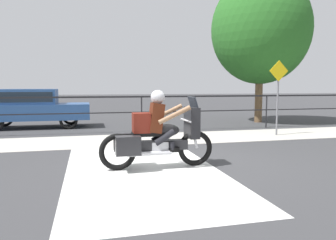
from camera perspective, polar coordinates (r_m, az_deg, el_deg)
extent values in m
plane|color=#38383A|center=(7.19, 2.08, -7.61)|extent=(120.00, 120.00, 0.00)
cube|color=#B7B2A8|center=(10.44, -3.06, -3.33)|extent=(44.00, 2.40, 0.01)
cube|color=silver|center=(6.81, -4.65, -8.36)|extent=(2.98, 6.00, 0.01)
cube|color=black|center=(12.01, -4.64, 4.07)|extent=(36.00, 0.04, 0.06)
cube|color=black|center=(12.04, -4.62, 1.37)|extent=(36.00, 0.03, 0.04)
cylinder|color=black|center=(12.05, -4.62, 1.05)|extent=(0.05, 0.05, 1.33)
cylinder|color=black|center=(13.81, 16.76, 1.44)|extent=(0.05, 0.05, 1.33)
torus|color=black|center=(6.97, 4.76, -4.93)|extent=(0.75, 0.11, 0.75)
torus|color=black|center=(6.64, -8.76, -5.53)|extent=(0.75, 0.11, 0.75)
cube|color=#232326|center=(6.74, -1.83, -4.42)|extent=(1.24, 0.22, 0.20)
cube|color=silver|center=(6.75, -1.56, -4.83)|extent=(0.34, 0.26, 0.26)
ellipsoid|color=#232326|center=(6.73, -0.21, -1.81)|extent=(0.53, 0.30, 0.26)
cube|color=black|center=(6.67, -3.21, -2.42)|extent=(0.72, 0.28, 0.08)
cube|color=#232326|center=(6.86, 4.17, -0.42)|extent=(0.20, 0.53, 0.64)
cube|color=#1E232B|center=(6.83, 4.36, 3.09)|extent=(0.10, 0.45, 0.24)
cylinder|color=silver|center=(6.81, 3.05, -0.03)|extent=(0.04, 0.70, 0.04)
cylinder|color=silver|center=(6.57, -3.21, -5.85)|extent=(0.90, 0.09, 0.09)
cube|color=#232326|center=(6.39, -6.98, -4.43)|extent=(0.48, 0.28, 0.37)
cube|color=#232326|center=(6.86, -7.46, -3.73)|extent=(0.48, 0.28, 0.37)
cylinder|color=silver|center=(6.91, 4.55, -2.69)|extent=(0.19, 0.06, 0.55)
cube|color=#4C1E0F|center=(6.65, -2.12, 0.39)|extent=(0.32, 0.36, 0.62)
sphere|color=#8C6647|center=(6.63, -1.80, 3.83)|extent=(0.23, 0.23, 0.23)
sphere|color=#B7B7BC|center=(6.63, -1.80, 4.00)|extent=(0.29, 0.29, 0.29)
cylinder|color=black|center=(6.59, -0.56, -3.04)|extent=(0.44, 0.13, 0.34)
cylinder|color=black|center=(6.65, 0.70, -4.49)|extent=(0.11, 0.11, 0.17)
cube|color=black|center=(6.68, 1.11, -5.21)|extent=(0.20, 0.10, 0.09)
cylinder|color=black|center=(6.88, -1.14, -2.66)|extent=(0.44, 0.13, 0.34)
cylinder|color=black|center=(6.94, 0.07, -4.06)|extent=(0.11, 0.11, 0.17)
cube|color=black|center=(6.97, 0.47, -4.74)|extent=(0.20, 0.10, 0.09)
cylinder|color=#8C6647|center=(6.43, 1.16, 0.90)|extent=(0.67, 0.09, 0.37)
cylinder|color=#8C6647|center=(7.01, -0.11, 1.32)|extent=(0.67, 0.09, 0.37)
cube|color=maroon|center=(6.61, -4.67, -0.49)|extent=(0.35, 0.30, 0.40)
cube|color=#284C84|center=(14.26, -22.14, 1.37)|extent=(4.28, 1.73, 0.62)
cube|color=#284C84|center=(14.27, -23.26, 3.77)|extent=(2.23, 1.52, 0.60)
cube|color=#19232D|center=(14.13, -18.87, 3.92)|extent=(0.04, 1.35, 0.48)
cube|color=#19232D|center=(14.27, -23.26, 3.77)|extent=(2.05, 1.55, 0.39)
torus|color=black|center=(13.36, -16.94, -0.06)|extent=(0.70, 0.11, 0.70)
torus|color=black|center=(14.94, -16.62, 0.56)|extent=(0.70, 0.11, 0.70)
torus|color=black|center=(15.30, -26.59, 0.30)|extent=(0.70, 0.11, 0.70)
cylinder|color=slate|center=(11.74, 18.52, 3.11)|extent=(0.06, 0.06, 2.34)
cube|color=yellow|center=(11.72, 18.74, 8.10)|extent=(0.70, 0.02, 0.70)
cylinder|color=brown|center=(15.82, 15.51, 3.96)|extent=(0.34, 0.34, 2.40)
ellipsoid|color=#286623|center=(16.02, 15.82, 14.90)|extent=(4.48, 4.48, 4.92)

